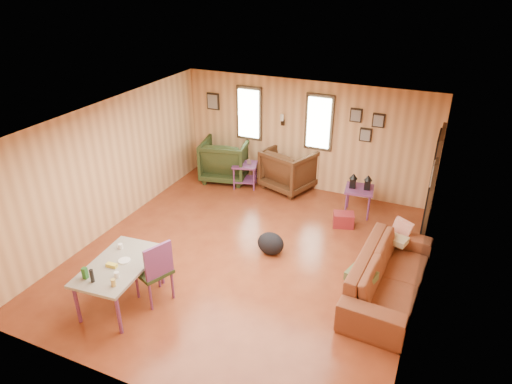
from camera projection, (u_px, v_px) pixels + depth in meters
room at (262, 189)px, 7.48m from camera, size 5.54×6.04×2.44m
sofa at (390, 269)px, 6.76m from camera, size 0.82×2.38×0.92m
recliner_brown at (290, 167)px, 10.00m from camera, size 1.24×1.21×1.02m
recliner_green at (226, 158)px, 10.45m from camera, size 1.20×1.15×1.05m
end_table at (245, 171)px, 10.14m from camera, size 0.64×0.61×0.67m
side_table at (360, 187)px, 8.93m from camera, size 0.61×0.61×0.87m
cooler at (343, 220)px, 8.69m from camera, size 0.45×0.37×0.27m
backpack at (271, 244)px, 7.84m from camera, size 0.57×0.51×0.40m
sofa_pillows at (382, 253)px, 7.04m from camera, size 0.78×1.75×0.36m
dining_table at (118, 268)px, 6.52m from camera, size 0.91×1.39×0.87m
dining_chair at (155, 269)px, 6.57m from camera, size 0.61×0.61×1.02m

